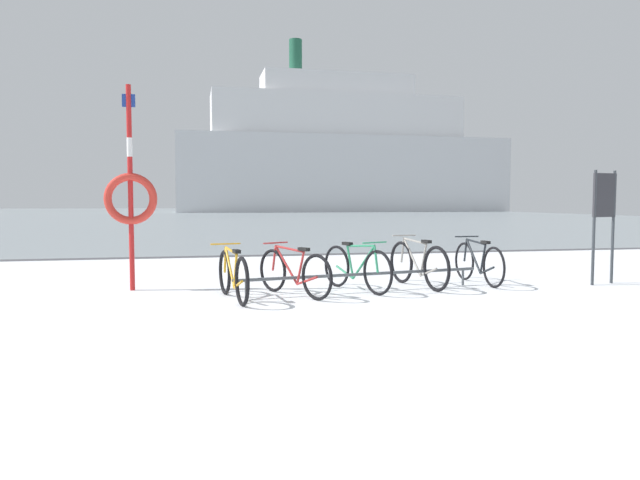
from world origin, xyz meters
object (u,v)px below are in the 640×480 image
(bicycle_3, at_px, (418,264))
(bicycle_1, at_px, (294,272))
(bicycle_2, at_px, (356,268))
(rescue_post, at_px, (131,195))
(bicycle_4, at_px, (478,263))
(bicycle_0, at_px, (233,275))
(ferry_ship, at_px, (342,155))
(info_sign, at_px, (604,207))

(bicycle_3, bearing_deg, bicycle_1, -167.87)
(bicycle_2, height_order, rescue_post, rescue_post)
(bicycle_1, relative_size, bicycle_4, 0.92)
(bicycle_0, xyz_separation_m, bicycle_2, (1.99, 0.47, 0.01))
(bicycle_3, xyz_separation_m, ferry_ship, (16.21, 70.56, 7.43))
(bicycle_2, relative_size, rescue_post, 0.51)
(bicycle_0, distance_m, info_sign, 6.44)
(info_sign, bearing_deg, ferry_ship, 79.64)
(bicycle_2, xyz_separation_m, info_sign, (4.37, -0.14, 0.96))
(bicycle_0, distance_m, ferry_ship, 74.17)
(bicycle_1, distance_m, bicycle_3, 2.23)
(bicycle_2, relative_size, ferry_ship, 0.04)
(bicycle_3, bearing_deg, info_sign, -5.87)
(bicycle_1, bearing_deg, bicycle_4, 10.61)
(bicycle_1, height_order, ferry_ship, ferry_ship)
(bicycle_3, height_order, rescue_post, rescue_post)
(bicycle_0, distance_m, bicycle_4, 4.36)
(bicycle_2, height_order, info_sign, info_sign)
(bicycle_0, bearing_deg, rescue_post, 140.42)
(bicycle_2, bearing_deg, info_sign, -1.88)
(bicycle_4, bearing_deg, ferry_ship, 77.94)
(bicycle_2, bearing_deg, ferry_ship, 76.24)
(bicycle_3, relative_size, bicycle_4, 1.05)
(bicycle_0, bearing_deg, ferry_ship, 74.82)
(info_sign, height_order, rescue_post, rescue_post)
(bicycle_0, height_order, info_sign, info_sign)
(bicycle_4, distance_m, ferry_ship, 72.38)
(bicycle_0, height_order, bicycle_3, bicycle_3)
(bicycle_0, bearing_deg, bicycle_3, 11.95)
(bicycle_0, relative_size, bicycle_4, 1.03)
(bicycle_0, bearing_deg, bicycle_2, 13.21)
(bicycle_2, xyz_separation_m, ferry_ship, (17.33, 70.76, 7.45))
(bicycle_2, relative_size, bicycle_4, 0.97)
(bicycle_1, relative_size, info_sign, 0.80)
(bicycle_3, distance_m, bicycle_4, 1.19)
(bicycle_2, xyz_separation_m, bicycle_3, (1.12, 0.19, 0.02))
(bicycle_4, bearing_deg, info_sign, -13.37)
(info_sign, relative_size, rescue_post, 0.60)
(bicycle_2, bearing_deg, rescue_post, 167.20)
(bicycle_1, bearing_deg, ferry_ship, 75.48)
(rescue_post, bearing_deg, ferry_ship, 73.40)
(bicycle_0, xyz_separation_m, info_sign, (6.36, 0.32, 0.97))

